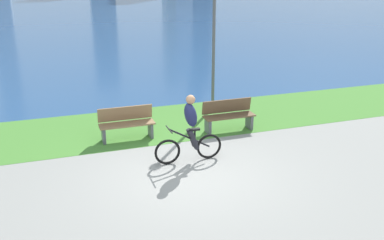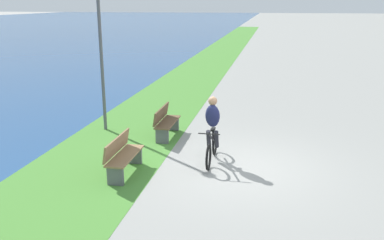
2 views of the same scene
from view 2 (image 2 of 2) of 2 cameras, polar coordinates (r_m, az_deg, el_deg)
ground_plane at (r=10.26m, az=6.27°, el=-6.49°), size 300.00×300.00×0.00m
grass_strip_bayside at (r=11.08m, az=-12.22°, el=-5.02°), size 120.00×3.28×0.01m
cyclist_lead at (r=10.32m, az=2.81°, el=-1.35°), size 1.70×0.52×1.68m
bench_near_path at (r=9.82m, az=-9.54°, el=-4.85°), size 1.50×0.47×0.90m
bench_far_along_path at (r=12.37m, az=-3.64°, el=-0.28°), size 1.50×0.47×0.90m
lamppost_tall at (r=12.91m, az=-12.52°, el=10.73°), size 0.28×0.28×4.35m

